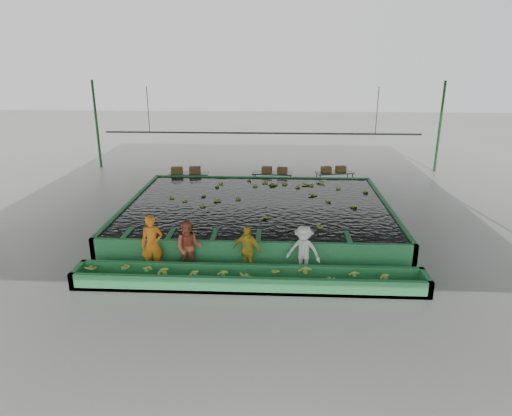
{
  "coord_description": "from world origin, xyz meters",
  "views": [
    {
      "loc": [
        0.79,
        -15.18,
        6.23
      ],
      "look_at": [
        0.0,
        0.5,
        1.0
      ],
      "focal_mm": 32.0,
      "sensor_mm": 36.0,
      "label": 1
    }
  ],
  "objects_px": {
    "flotation_tank": "(257,213)",
    "box_stack_left": "(186,173)",
    "worker_a": "(152,244)",
    "worker_b": "(189,247)",
    "packing_table_mid": "(272,181)",
    "packing_table_right": "(334,180)",
    "packing_table_left": "(189,181)",
    "box_stack_right": "(333,172)",
    "worker_c": "(247,250)",
    "box_stack_mid": "(275,173)",
    "worker_d": "(303,251)",
    "sorting_trough": "(249,279)"
  },
  "relations": [
    {
      "from": "flotation_tank",
      "to": "box_stack_right",
      "type": "bearing_deg",
      "value": 56.96
    },
    {
      "from": "packing_table_left",
      "to": "box_stack_right",
      "type": "distance_m",
      "value": 7.11
    },
    {
      "from": "flotation_tank",
      "to": "sorting_trough",
      "type": "bearing_deg",
      "value": -90.0
    },
    {
      "from": "worker_b",
      "to": "box_stack_mid",
      "type": "distance_m",
      "value": 9.46
    },
    {
      "from": "box_stack_mid",
      "to": "worker_c",
      "type": "bearing_deg",
      "value": -94.4
    },
    {
      "from": "box_stack_mid",
      "to": "box_stack_right",
      "type": "distance_m",
      "value": 2.95
    },
    {
      "from": "sorting_trough",
      "to": "packing_table_mid",
      "type": "height_order",
      "value": "packing_table_mid"
    },
    {
      "from": "worker_d",
      "to": "worker_b",
      "type": "bearing_deg",
      "value": -164.04
    },
    {
      "from": "packing_table_left",
      "to": "box_stack_right",
      "type": "bearing_deg",
      "value": 6.03
    },
    {
      "from": "flotation_tank",
      "to": "worker_d",
      "type": "xyz_separation_m",
      "value": [
        1.57,
        -4.3,
        0.34
      ]
    },
    {
      "from": "worker_d",
      "to": "box_stack_right",
      "type": "bearing_deg",
      "value": 94.65
    },
    {
      "from": "worker_a",
      "to": "packing_table_left",
      "type": "relative_size",
      "value": 0.94
    },
    {
      "from": "sorting_trough",
      "to": "box_stack_mid",
      "type": "xyz_separation_m",
      "value": [
        0.6,
        9.94,
        0.63
      ]
    },
    {
      "from": "sorting_trough",
      "to": "worker_b",
      "type": "relative_size",
      "value": 6.03
    },
    {
      "from": "worker_d",
      "to": "box_stack_left",
      "type": "height_order",
      "value": "worker_d"
    },
    {
      "from": "flotation_tank",
      "to": "worker_a",
      "type": "bearing_deg",
      "value": -124.34
    },
    {
      "from": "box_stack_left",
      "to": "flotation_tank",
      "type": "bearing_deg",
      "value": -51.11
    },
    {
      "from": "worker_c",
      "to": "worker_d",
      "type": "xyz_separation_m",
      "value": [
        1.66,
        -0.0,
        0.02
      ]
    },
    {
      "from": "sorting_trough",
      "to": "worker_c",
      "type": "height_order",
      "value": "worker_c"
    },
    {
      "from": "sorting_trough",
      "to": "box_stack_right",
      "type": "distance_m",
      "value": 11.07
    },
    {
      "from": "worker_a",
      "to": "worker_b",
      "type": "bearing_deg",
      "value": -11.84
    },
    {
      "from": "packing_table_mid",
      "to": "box_stack_right",
      "type": "height_order",
      "value": "box_stack_right"
    },
    {
      "from": "worker_d",
      "to": "box_stack_left",
      "type": "distance_m",
      "value": 10.28
    },
    {
      "from": "worker_b",
      "to": "box_stack_mid",
      "type": "bearing_deg",
      "value": 72.67
    },
    {
      "from": "packing_table_mid",
      "to": "box_stack_right",
      "type": "bearing_deg",
      "value": 9.98
    },
    {
      "from": "worker_a",
      "to": "box_stack_right",
      "type": "xyz_separation_m",
      "value": [
        6.44,
        9.69,
        -0.07
      ]
    },
    {
      "from": "worker_b",
      "to": "packing_table_right",
      "type": "relative_size",
      "value": 0.91
    },
    {
      "from": "worker_d",
      "to": "packing_table_right",
      "type": "relative_size",
      "value": 0.87
    },
    {
      "from": "box_stack_right",
      "to": "worker_a",
      "type": "bearing_deg",
      "value": -123.62
    },
    {
      "from": "worker_d",
      "to": "worker_c",
      "type": "bearing_deg",
      "value": -164.04
    },
    {
      "from": "sorting_trough",
      "to": "worker_b",
      "type": "xyz_separation_m",
      "value": [
        -1.84,
        0.8,
        0.58
      ]
    },
    {
      "from": "worker_c",
      "to": "packing_table_left",
      "type": "bearing_deg",
      "value": 132.22
    },
    {
      "from": "box_stack_left",
      "to": "worker_b",
      "type": "bearing_deg",
      "value": -78.32
    },
    {
      "from": "packing_table_mid",
      "to": "packing_table_right",
      "type": "xyz_separation_m",
      "value": [
        3.05,
        0.45,
        -0.03
      ]
    },
    {
      "from": "sorting_trough",
      "to": "packing_table_right",
      "type": "height_order",
      "value": "packing_table_right"
    },
    {
      "from": "worker_b",
      "to": "sorting_trough",
      "type": "bearing_deg",
      "value": -25.9
    },
    {
      "from": "worker_d",
      "to": "packing_table_left",
      "type": "height_order",
      "value": "worker_d"
    },
    {
      "from": "packing_table_right",
      "to": "box_stack_right",
      "type": "height_order",
      "value": "box_stack_right"
    },
    {
      "from": "worker_a",
      "to": "worker_b",
      "type": "height_order",
      "value": "worker_a"
    },
    {
      "from": "flotation_tank",
      "to": "box_stack_left",
      "type": "relative_size",
      "value": 7.12
    },
    {
      "from": "flotation_tank",
      "to": "sorting_trough",
      "type": "xyz_separation_m",
      "value": [
        0.0,
        -5.1,
        -0.2
      ]
    },
    {
      "from": "sorting_trough",
      "to": "worker_d",
      "type": "xyz_separation_m",
      "value": [
        1.57,
        0.8,
        0.54
      ]
    },
    {
      "from": "packing_table_left",
      "to": "box_stack_left",
      "type": "height_order",
      "value": "box_stack_left"
    },
    {
      "from": "worker_c",
      "to": "box_stack_mid",
      "type": "distance_m",
      "value": 9.17
    },
    {
      "from": "worker_c",
      "to": "packing_table_left",
      "type": "relative_size",
      "value": 0.81
    },
    {
      "from": "worker_a",
      "to": "box_stack_left",
      "type": "bearing_deg",
      "value": 82.86
    },
    {
      "from": "flotation_tank",
      "to": "box_stack_mid",
      "type": "relative_size",
      "value": 8.13
    },
    {
      "from": "packing_table_mid",
      "to": "worker_c",
      "type": "bearing_deg",
      "value": -93.74
    },
    {
      "from": "flotation_tank",
      "to": "packing_table_mid",
      "type": "height_order",
      "value": "flotation_tank"
    },
    {
      "from": "flotation_tank",
      "to": "worker_a",
      "type": "xyz_separation_m",
      "value": [
        -2.94,
        -4.3,
        0.45
      ]
    }
  ]
}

